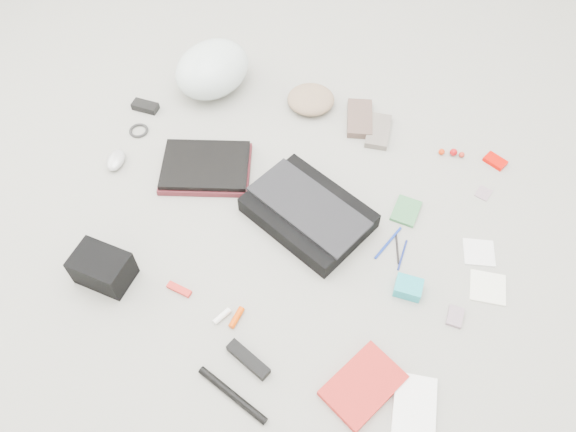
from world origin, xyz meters
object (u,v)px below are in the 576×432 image
at_px(messenger_bag, 308,213).
at_px(camera_bag, 103,268).
at_px(laptop, 205,165).
at_px(accordion_wallet, 408,288).
at_px(bike_helmet, 212,69).
at_px(book_red, 363,385).

height_order(messenger_bag, camera_bag, camera_bag).
relative_size(laptop, accordion_wallet, 3.68).
bearing_deg(accordion_wallet, bike_helmet, 144.03).
bearing_deg(accordion_wallet, laptop, 162.04).
relative_size(camera_bag, accordion_wallet, 2.04).
xyz_separation_m(messenger_bag, camera_bag, (-0.53, -0.48, 0.02)).
relative_size(messenger_bag, accordion_wallet, 4.72).
bearing_deg(book_red, messenger_bag, 150.91).
distance_m(laptop, camera_bag, 0.54).
distance_m(messenger_bag, camera_bag, 0.72).
distance_m(messenger_bag, bike_helmet, 0.78).
xyz_separation_m(laptop, bike_helmet, (-0.18, 0.42, 0.07)).
bearing_deg(bike_helmet, camera_bag, -66.67).
xyz_separation_m(messenger_bag, book_red, (0.37, -0.50, -0.02)).
relative_size(bike_helmet, accordion_wallet, 3.82).
xyz_separation_m(bike_helmet, accordion_wallet, (1.03, -0.62, -0.08)).
bearing_deg(laptop, book_red, -55.44).
bearing_deg(messenger_bag, camera_bag, -117.29).
xyz_separation_m(camera_bag, book_red, (0.90, -0.02, -0.05)).
height_order(messenger_bag, bike_helmet, bike_helmet).
relative_size(messenger_bag, camera_bag, 2.31).
xyz_separation_m(book_red, accordion_wallet, (0.03, 0.36, 0.01)).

